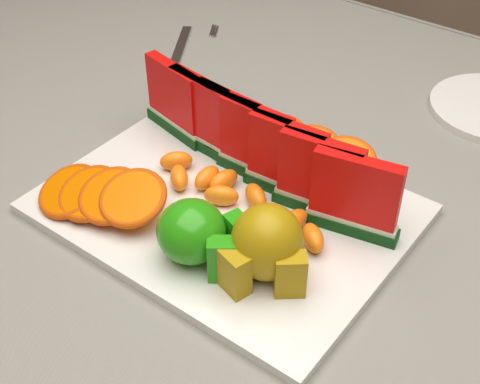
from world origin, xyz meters
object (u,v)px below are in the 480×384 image
Objects in this scene: apple_cluster at (198,234)px; pear_cluster at (267,246)px; fork at (183,49)px; platter at (226,209)px.

pear_cluster reaches higher than apple_cluster.
apple_cluster reaches higher than fork.
fork is (-0.30, 0.27, -0.00)m from platter.
pear_cluster is 0.51× the size of fork.
apple_cluster is 0.58× the size of fork.
apple_cluster is at bearing -70.45° from platter.
platter is 2.17× the size of fork.
pear_cluster is (0.07, 0.02, 0.01)m from apple_cluster.
pear_cluster is (0.10, -0.06, 0.04)m from platter.
platter is at bearing -42.01° from fork.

